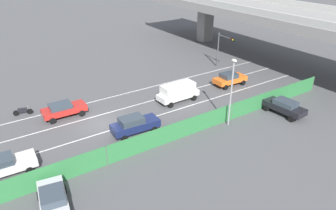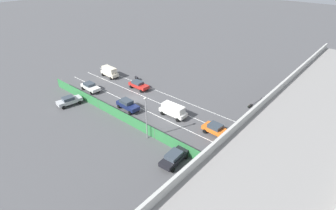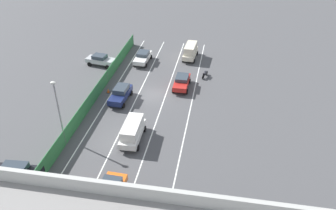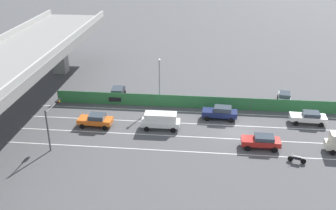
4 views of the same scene
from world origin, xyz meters
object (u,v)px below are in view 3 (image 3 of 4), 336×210
(motorcycle, at_px, (205,74))
(traffic_light, at_px, (161,209))
(car_sedan_red, at_px, (182,81))
(street_lamp, at_px, (58,105))
(traffic_cone, at_px, (108,91))
(car_taxi_orange, at_px, (110,191))
(car_sedan_white, at_px, (143,57))
(car_van_cream, at_px, (190,51))
(car_sedan_navy, at_px, (121,93))
(parked_sedan_dark, at_px, (16,172))
(parked_wagon_silver, at_px, (101,60))
(car_van_white, at_px, (132,130))

(motorcycle, height_order, traffic_light, traffic_light)
(car_sedan_red, distance_m, street_lamp, 17.23)
(traffic_cone, bearing_deg, car_taxi_orange, 108.87)
(car_sedan_red, bearing_deg, street_lamp, 50.58)
(car_sedan_red, height_order, car_sedan_white, car_sedan_white)
(car_sedan_red, height_order, motorcycle, car_sedan_red)
(traffic_light, bearing_deg, car_van_cream, -87.04)
(car_taxi_orange, height_order, car_sedan_navy, car_sedan_navy)
(motorcycle, relative_size, parked_sedan_dark, 0.41)
(car_taxi_orange, relative_size, traffic_light, 0.87)
(car_sedan_red, distance_m, car_van_cream, 9.38)
(traffic_light, bearing_deg, car_sedan_navy, -65.44)
(parked_wagon_silver, xyz_separation_m, traffic_cone, (-3.64, 7.62, -0.65))
(car_taxi_orange, height_order, motorcycle, car_taxi_orange)
(car_sedan_white, distance_m, street_lamp, 20.43)
(car_taxi_orange, relative_size, street_lamp, 0.64)
(car_sedan_red, relative_size, motorcycle, 2.35)
(car_sedan_navy, relative_size, street_lamp, 0.68)
(car_sedan_white, relative_size, car_van_cream, 0.99)
(car_van_cream, height_order, motorcycle, car_van_cream)
(car_taxi_orange, distance_m, traffic_light, 6.69)
(parked_wagon_silver, height_order, traffic_cone, parked_wagon_silver)
(car_taxi_orange, bearing_deg, car_sedan_white, -82.39)
(car_van_cream, relative_size, traffic_light, 0.93)
(motorcycle, distance_m, parked_wagon_silver, 15.70)
(car_sedan_navy, relative_size, car_sedan_white, 1.01)
(car_sedan_red, height_order, parked_sedan_dark, parked_sedan_dark)
(motorcycle, bearing_deg, parked_wagon_silver, -4.16)
(car_van_white, height_order, parked_wagon_silver, car_van_white)
(car_van_cream, bearing_deg, parked_sedan_dark, 66.87)
(motorcycle, distance_m, street_lamp, 21.71)
(car_sedan_navy, height_order, traffic_light, traffic_light)
(car_van_white, relative_size, street_lamp, 0.71)
(car_sedan_red, distance_m, traffic_light, 23.97)
(traffic_cone, bearing_deg, car_sedan_white, -103.38)
(street_lamp, bearing_deg, parked_wagon_silver, -83.20)
(parked_wagon_silver, height_order, street_lamp, street_lamp)
(parked_sedan_dark, bearing_deg, traffic_cone, -100.58)
(car_sedan_red, bearing_deg, car_van_white, 73.75)
(parked_wagon_silver, relative_size, traffic_cone, 8.16)
(car_sedan_navy, distance_m, car_sedan_white, 11.28)
(motorcycle, xyz_separation_m, street_lamp, (13.54, 16.57, 3.71))
(car_taxi_orange, relative_size, motorcycle, 2.31)
(car_sedan_white, bearing_deg, car_sedan_red, 135.76)
(car_sedan_red, height_order, traffic_light, traffic_light)
(car_taxi_orange, bearing_deg, car_van_white, -88.49)
(parked_wagon_silver, bearing_deg, car_taxi_orange, 110.98)
(car_van_cream, height_order, street_lamp, street_lamp)
(car_sedan_red, xyz_separation_m, car_sedan_white, (6.91, -6.72, 0.01))
(traffic_light, bearing_deg, traffic_cone, -62.15)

